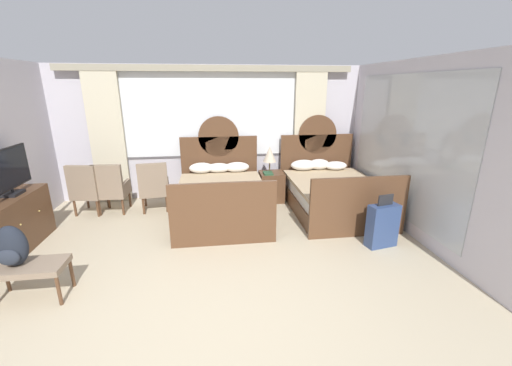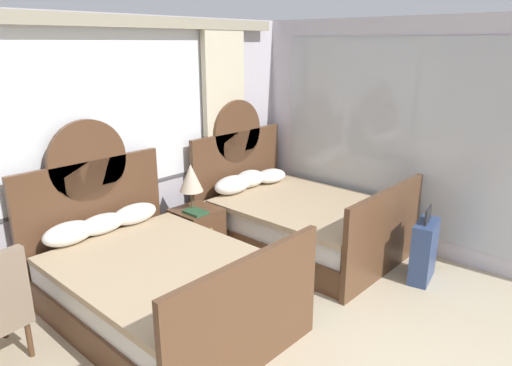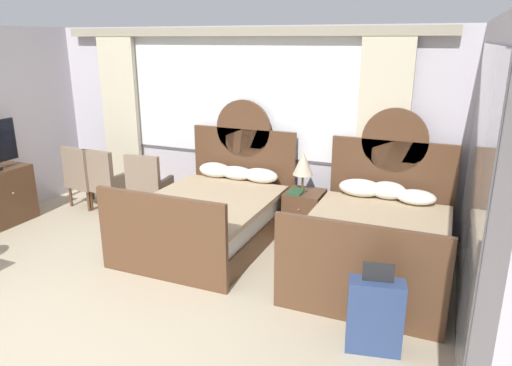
{
  "view_description": "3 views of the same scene",
  "coord_description": "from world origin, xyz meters",
  "px_view_note": "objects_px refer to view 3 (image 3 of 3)",
  "views": [
    {
      "loc": [
        0.03,
        -2.83,
        2.31
      ],
      "look_at": [
        0.65,
        1.82,
        0.85
      ],
      "focal_mm": 22.25,
      "sensor_mm": 36.0,
      "label": 1
    },
    {
      "loc": [
        -1.99,
        -0.5,
        2.42
      ],
      "look_at": [
        1.24,
        2.44,
        1.08
      ],
      "focal_mm": 32.27,
      "sensor_mm": 36.0,
      "label": 2
    },
    {
      "loc": [
        2.85,
        -2.35,
        2.52
      ],
      "look_at": [
        0.92,
        2.25,
        0.99
      ],
      "focal_mm": 32.91,
      "sensor_mm": 36.0,
      "label": 3
    }
  ],
  "objects_px": {
    "nightstand_between_beds": "(304,213)",
    "armchair_by_window_left": "(148,185)",
    "table_lamp_on_nightstand": "(303,164)",
    "armchair_by_window_right": "(84,176)",
    "bed_near_mirror": "(376,240)",
    "book_on_nightstand": "(296,192)",
    "bed_near_window": "(212,214)",
    "suitcase_on_floor": "(375,316)",
    "armchair_by_window_centre": "(106,179)"
  },
  "relations": [
    {
      "from": "bed_near_mirror",
      "to": "armchair_by_window_centre",
      "type": "xyz_separation_m",
      "value": [
        -4.1,
        0.39,
        0.14
      ]
    },
    {
      "from": "table_lamp_on_nightstand",
      "to": "suitcase_on_floor",
      "type": "height_order",
      "value": "table_lamp_on_nightstand"
    },
    {
      "from": "armchair_by_window_left",
      "to": "armchair_by_window_centre",
      "type": "bearing_deg",
      "value": -179.97
    },
    {
      "from": "armchair_by_window_left",
      "to": "table_lamp_on_nightstand",
      "type": "bearing_deg",
      "value": 7.06
    },
    {
      "from": "nightstand_between_beds",
      "to": "book_on_nightstand",
      "type": "xyz_separation_m",
      "value": [
        -0.09,
        -0.1,
        0.32
      ]
    },
    {
      "from": "suitcase_on_floor",
      "to": "book_on_nightstand",
      "type": "bearing_deg",
      "value": 123.56
    },
    {
      "from": "nightstand_between_beds",
      "to": "armchair_by_window_centre",
      "type": "xyz_separation_m",
      "value": [
        -3.06,
        -0.26,
        0.2
      ]
    },
    {
      "from": "table_lamp_on_nightstand",
      "to": "armchair_by_window_right",
      "type": "distance_m",
      "value": 3.48
    },
    {
      "from": "armchair_by_window_centre",
      "to": "nightstand_between_beds",
      "type": "bearing_deg",
      "value": 4.86
    },
    {
      "from": "bed_near_window",
      "to": "book_on_nightstand",
      "type": "xyz_separation_m",
      "value": [
        0.95,
        0.56,
        0.26
      ]
    },
    {
      "from": "table_lamp_on_nightstand",
      "to": "bed_near_window",
      "type": "bearing_deg",
      "value": -146.12
    },
    {
      "from": "bed_near_window",
      "to": "bed_near_mirror",
      "type": "distance_m",
      "value": 2.09
    },
    {
      "from": "book_on_nightstand",
      "to": "armchair_by_window_centre",
      "type": "distance_m",
      "value": 2.97
    },
    {
      "from": "nightstand_between_beds",
      "to": "armchair_by_window_left",
      "type": "distance_m",
      "value": 2.31
    },
    {
      "from": "book_on_nightstand",
      "to": "suitcase_on_floor",
      "type": "relative_size",
      "value": 0.32
    },
    {
      "from": "bed_near_window",
      "to": "armchair_by_window_right",
      "type": "height_order",
      "value": "bed_near_window"
    },
    {
      "from": "armchair_by_window_left",
      "to": "armchair_by_window_right",
      "type": "xyz_separation_m",
      "value": [
        -1.18,
        0.0,
        0.0
      ]
    },
    {
      "from": "bed_near_window",
      "to": "suitcase_on_floor",
      "type": "distance_m",
      "value": 2.76
    },
    {
      "from": "armchair_by_window_right",
      "to": "suitcase_on_floor",
      "type": "height_order",
      "value": "armchair_by_window_right"
    },
    {
      "from": "armchair_by_window_centre",
      "to": "armchair_by_window_left",
      "type": "bearing_deg",
      "value": 0.03
    },
    {
      "from": "bed_near_window",
      "to": "armchair_by_window_left",
      "type": "xyz_separation_m",
      "value": [
        -1.25,
        0.4,
        0.14
      ]
    },
    {
      "from": "table_lamp_on_nightstand",
      "to": "armchair_by_window_left",
      "type": "xyz_separation_m",
      "value": [
        -2.25,
        -0.28,
        -0.48
      ]
    },
    {
      "from": "nightstand_between_beds",
      "to": "suitcase_on_floor",
      "type": "height_order",
      "value": "suitcase_on_floor"
    },
    {
      "from": "table_lamp_on_nightstand",
      "to": "armchair_by_window_right",
      "type": "height_order",
      "value": "table_lamp_on_nightstand"
    },
    {
      "from": "bed_near_mirror",
      "to": "nightstand_between_beds",
      "type": "distance_m",
      "value": 1.23
    },
    {
      "from": "bed_near_window",
      "to": "armchair_by_window_left",
      "type": "bearing_deg",
      "value": 162.39
    },
    {
      "from": "armchair_by_window_centre",
      "to": "table_lamp_on_nightstand",
      "type": "bearing_deg",
      "value": 5.29
    },
    {
      "from": "book_on_nightstand",
      "to": "bed_near_mirror",
      "type": "bearing_deg",
      "value": -26.11
    },
    {
      "from": "table_lamp_on_nightstand",
      "to": "suitcase_on_floor",
      "type": "distance_m",
      "value": 2.61
    },
    {
      "from": "bed_near_mirror",
      "to": "nightstand_between_beds",
      "type": "xyz_separation_m",
      "value": [
        -1.04,
        0.65,
        -0.06
      ]
    },
    {
      "from": "suitcase_on_floor",
      "to": "nightstand_between_beds",
      "type": "bearing_deg",
      "value": 120.6
    },
    {
      "from": "book_on_nightstand",
      "to": "suitcase_on_floor",
      "type": "distance_m",
      "value": 2.48
    },
    {
      "from": "armchair_by_window_right",
      "to": "suitcase_on_floor",
      "type": "distance_m",
      "value": 5.11
    },
    {
      "from": "suitcase_on_floor",
      "to": "bed_near_window",
      "type": "bearing_deg",
      "value": 147.2
    },
    {
      "from": "book_on_nightstand",
      "to": "table_lamp_on_nightstand",
      "type": "bearing_deg",
      "value": 66.68
    },
    {
      "from": "nightstand_between_beds",
      "to": "armchair_by_window_left",
      "type": "xyz_separation_m",
      "value": [
        -2.29,
        -0.26,
        0.2
      ]
    },
    {
      "from": "bed_near_mirror",
      "to": "suitcase_on_floor",
      "type": "relative_size",
      "value": 2.75
    },
    {
      "from": "armchair_by_window_left",
      "to": "suitcase_on_floor",
      "type": "xyz_separation_m",
      "value": [
        3.56,
        -1.89,
        -0.17
      ]
    },
    {
      "from": "table_lamp_on_nightstand",
      "to": "armchair_by_window_right",
      "type": "relative_size",
      "value": 0.56
    },
    {
      "from": "bed_near_mirror",
      "to": "armchair_by_window_centre",
      "type": "bearing_deg",
      "value": 174.55
    },
    {
      "from": "suitcase_on_floor",
      "to": "bed_near_mirror",
      "type": "bearing_deg",
      "value": 98.67
    },
    {
      "from": "armchair_by_window_left",
      "to": "book_on_nightstand",
      "type": "bearing_deg",
      "value": 4.25
    },
    {
      "from": "nightstand_between_beds",
      "to": "armchair_by_window_centre",
      "type": "bearing_deg",
      "value": -175.14
    },
    {
      "from": "bed_near_mirror",
      "to": "armchair_by_window_right",
      "type": "relative_size",
      "value": 2.32
    },
    {
      "from": "bed_near_window",
      "to": "armchair_by_window_left",
      "type": "relative_size",
      "value": 2.32
    },
    {
      "from": "table_lamp_on_nightstand",
      "to": "armchair_by_window_centre",
      "type": "relative_size",
      "value": 0.56
    },
    {
      "from": "bed_near_mirror",
      "to": "book_on_nightstand",
      "type": "distance_m",
      "value": 1.29
    },
    {
      "from": "table_lamp_on_nightstand",
      "to": "armchair_by_window_left",
      "type": "bearing_deg",
      "value": -172.94
    },
    {
      "from": "bed_near_window",
      "to": "armchair_by_window_right",
      "type": "distance_m",
      "value": 2.47
    },
    {
      "from": "armchair_by_window_left",
      "to": "suitcase_on_floor",
      "type": "bearing_deg",
      "value": -27.93
    }
  ]
}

